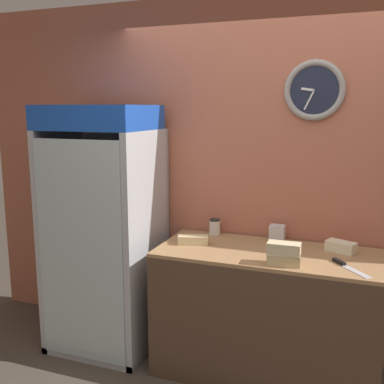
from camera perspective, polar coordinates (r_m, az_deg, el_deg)
wall_back at (r=3.42m, az=11.05°, el=1.63°), size 5.20×0.10×2.70m
prep_counter at (r=3.32m, az=9.30°, el=-14.92°), size 1.51×0.67×0.91m
beverage_cooler at (r=3.59m, az=-10.65°, el=-3.06°), size 0.79×0.71×1.90m
sandwich_stack_bottom at (r=2.90m, az=11.53°, el=-8.39°), size 0.21×0.13×0.07m
sandwich_stack_middle at (r=2.87m, az=11.59°, el=-7.03°), size 0.21×0.11×0.07m
sandwich_flat_left at (r=3.26m, az=0.13°, el=-6.11°), size 0.23×0.15×0.06m
sandwich_flat_right at (r=3.26m, az=18.40°, el=-6.60°), size 0.22×0.17×0.07m
chefs_knife at (r=2.98m, az=18.91°, el=-8.82°), size 0.24×0.27×0.02m
condiment_jar at (r=3.49m, az=2.90°, el=-4.45°), size 0.09×0.09×0.13m
napkin_dispenser at (r=3.39m, az=10.77°, el=-5.15°), size 0.11×0.09×0.12m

